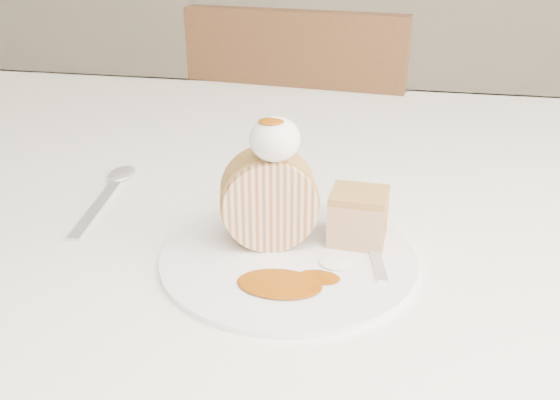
# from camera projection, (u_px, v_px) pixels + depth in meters

# --- Properties ---
(table) EXTENTS (1.40, 0.90, 0.75)m
(table) POSITION_uv_depth(u_px,v_px,m) (285.00, 240.00, 0.81)
(table) COLOR white
(table) RESTS_ON ground
(chair_far) EXTENTS (0.46, 0.46, 0.89)m
(chair_far) POSITION_uv_depth(u_px,v_px,m) (306.00, 182.00, 1.37)
(chair_far) COLOR brown
(chair_far) RESTS_ON ground
(plate) EXTENTS (0.25, 0.25, 0.01)m
(plate) POSITION_uv_depth(u_px,v_px,m) (288.00, 258.00, 0.59)
(plate) COLOR white
(plate) RESTS_ON table
(roulade_slice) EXTENTS (0.10, 0.07, 0.09)m
(roulade_slice) POSITION_uv_depth(u_px,v_px,m) (269.00, 199.00, 0.60)
(roulade_slice) COLOR beige
(roulade_slice) RESTS_ON plate
(cake_chunk) EXTENTS (0.06, 0.05, 0.04)m
(cake_chunk) POSITION_uv_depth(u_px,v_px,m) (358.00, 220.00, 0.61)
(cake_chunk) COLOR tan
(cake_chunk) RESTS_ON plate
(whipped_cream) EXTENTS (0.05, 0.05, 0.04)m
(whipped_cream) POSITION_uv_depth(u_px,v_px,m) (275.00, 139.00, 0.56)
(whipped_cream) COLOR white
(whipped_cream) RESTS_ON roulade_slice
(caramel_drizzle) EXTENTS (0.02, 0.02, 0.01)m
(caramel_drizzle) POSITION_uv_depth(u_px,v_px,m) (271.00, 116.00, 0.54)
(caramel_drizzle) COLOR #843D05
(caramel_drizzle) RESTS_ON whipped_cream
(caramel_pool) EXTENTS (0.08, 0.05, 0.00)m
(caramel_pool) POSITION_uv_depth(u_px,v_px,m) (280.00, 284.00, 0.54)
(caramel_pool) COLOR #843D05
(caramel_pool) RESTS_ON plate
(fork) EXTENTS (0.05, 0.14, 0.00)m
(fork) POSITION_uv_depth(u_px,v_px,m) (375.00, 252.00, 0.59)
(fork) COLOR silver
(fork) RESTS_ON plate
(spoon) EXTENTS (0.05, 0.18, 0.00)m
(spoon) POSITION_uv_depth(u_px,v_px,m) (97.00, 209.00, 0.69)
(spoon) COLOR silver
(spoon) RESTS_ON table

